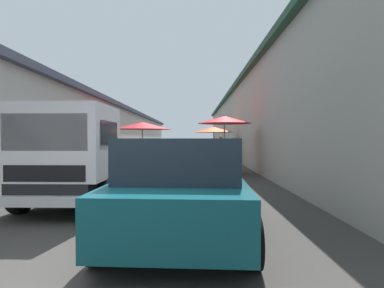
# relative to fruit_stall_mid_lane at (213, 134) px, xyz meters

# --- Properties ---
(ground) EXTENTS (90.00, 90.00, 0.00)m
(ground) POSITION_rel_fruit_stall_mid_lane_xyz_m (-2.26, 2.18, -1.73)
(ground) COLOR #3D3A38
(building_left_whitewash) EXTENTS (49.80, 7.50, 3.62)m
(building_left_whitewash) POSITION_rel_fruit_stall_mid_lane_xyz_m (-0.01, 9.34, 0.09)
(building_left_whitewash) COLOR beige
(building_left_whitewash) RESTS_ON ground
(building_right_concrete) EXTENTS (49.80, 7.50, 4.84)m
(building_right_concrete) POSITION_rel_fruit_stall_mid_lane_xyz_m (-0.01, -4.97, 0.69)
(building_right_concrete) COLOR #A39E93
(building_right_concrete) RESTS_ON ground
(fruit_stall_mid_lane) EXTENTS (2.51, 2.51, 2.24)m
(fruit_stall_mid_lane) POSITION_rel_fruit_stall_mid_lane_xyz_m (0.00, 0.00, 0.00)
(fruit_stall_mid_lane) COLOR #9E9EA3
(fruit_stall_mid_lane) RESTS_ON ground
(fruit_stall_far_right) EXTENTS (2.83, 2.83, 2.33)m
(fruit_stall_far_right) POSITION_rel_fruit_stall_mid_lane_xyz_m (-3.71, 3.69, 0.16)
(fruit_stall_far_right) COLOR #9E9EA3
(fruit_stall_far_right) RESTS_ON ground
(fruit_stall_near_left) EXTENTS (2.18, 2.18, 2.45)m
(fruit_stall_near_left) POSITION_rel_fruit_stall_mid_lane_xyz_m (-6.09, -0.13, 0.06)
(fruit_stall_near_left) COLOR #9E9EA3
(fruit_stall_near_left) RESTS_ON ground
(hatchback_car) EXTENTS (3.98, 2.07, 1.45)m
(hatchback_car) POSITION_rel_fruit_stall_mid_lane_xyz_m (-13.77, 1.29, -0.99)
(hatchback_car) COLOR #0F4C56
(hatchback_car) RESTS_ON ground
(delivery_truck) EXTENTS (4.94, 2.02, 2.08)m
(delivery_truck) POSITION_rel_fruit_stall_mid_lane_xyz_m (-11.94, 3.63, -0.69)
(delivery_truck) COLOR black
(delivery_truck) RESTS_ON ground
(vendor_by_crates) EXTENTS (0.29, 0.64, 1.63)m
(vendor_by_crates) POSITION_rel_fruit_stall_mid_lane_xyz_m (1.57, -0.58, -0.79)
(vendor_by_crates) COLOR navy
(vendor_by_crates) RESTS_ON ground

